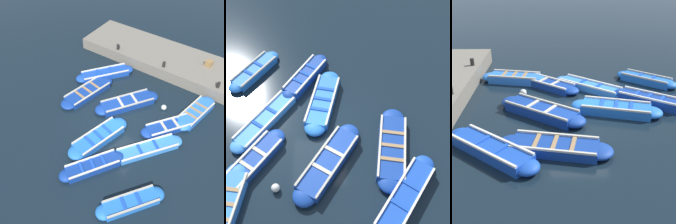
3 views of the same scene
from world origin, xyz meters
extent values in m
plane|color=black|center=(0.00, 0.00, 0.00)|extent=(120.00, 120.00, 0.00)
cube|color=blue|center=(-3.51, -2.96, 0.17)|extent=(2.40, 2.03, 0.33)
ellipsoid|color=blue|center=(-4.48, -2.26, 0.17)|extent=(1.00, 1.00, 0.33)
ellipsoid|color=blue|center=(-2.54, -3.66, 0.17)|extent=(1.00, 1.00, 0.33)
cube|color=#B2AD9E|center=(-3.71, -3.24, 0.37)|extent=(1.95, 1.44, 0.07)
cube|color=#B2AD9E|center=(-3.31, -2.68, 0.37)|extent=(1.95, 1.44, 0.07)
cube|color=#1947B7|center=(-3.79, -2.76, 0.35)|extent=(0.51, 0.63, 0.04)
cube|color=#1947B7|center=(-3.23, -3.16, 0.35)|extent=(0.51, 0.63, 0.04)
cube|color=navy|center=(1.30, -2.40, 0.16)|extent=(2.52, 2.14, 0.32)
ellipsoid|color=navy|center=(0.29, -1.67, 0.16)|extent=(1.07, 1.06, 0.32)
ellipsoid|color=navy|center=(2.32, -3.14, 0.16)|extent=(1.07, 1.06, 0.32)
cube|color=silver|center=(1.09, -2.70, 0.35)|extent=(2.04, 1.51, 0.07)
cube|color=silver|center=(1.52, -2.11, 0.35)|extent=(2.04, 1.51, 0.07)
cube|color=beige|center=(1.02, -2.20, 0.34)|extent=(0.54, 0.66, 0.04)
cube|color=beige|center=(1.59, -2.61, 0.34)|extent=(0.54, 0.66, 0.04)
cube|color=blue|center=(3.05, -3.17, 0.19)|extent=(2.59, 1.36, 0.38)
ellipsoid|color=blue|center=(1.84, -2.95, 0.19)|extent=(1.03, 1.00, 0.38)
ellipsoid|color=blue|center=(4.26, -3.39, 0.19)|extent=(1.03, 1.00, 0.38)
cube|color=beige|center=(2.97, -3.59, 0.42)|extent=(2.39, 0.51, 0.07)
cube|color=beige|center=(3.13, -2.75, 0.42)|extent=(2.39, 0.51, 0.07)
cube|color=#9E7A51|center=(2.53, -3.08, 0.40)|extent=(0.28, 0.83, 0.04)
cube|color=#9E7A51|center=(3.05, -3.17, 0.40)|extent=(0.28, 0.83, 0.04)
cube|color=#9E7A51|center=(3.57, -3.26, 0.40)|extent=(0.28, 0.83, 0.04)
cube|color=navy|center=(-3.02, -0.53, 0.19)|extent=(2.55, 2.01, 0.38)
ellipsoid|color=navy|center=(-4.09, 0.15, 0.19)|extent=(0.99, 0.99, 0.38)
ellipsoid|color=navy|center=(-1.96, -1.21, 0.19)|extent=(0.99, 0.99, 0.38)
cube|color=silver|center=(-3.21, -0.82, 0.42)|extent=(2.13, 1.40, 0.07)
cube|color=silver|center=(-2.84, -0.24, 0.42)|extent=(2.13, 1.40, 0.07)
cube|color=#1947B7|center=(-3.48, -0.24, 0.40)|extent=(0.48, 0.64, 0.04)
cube|color=#1947B7|center=(-3.02, -0.53, 0.40)|extent=(0.48, 0.64, 0.04)
cube|color=#1947B7|center=(-2.57, -0.82, 0.40)|extent=(0.48, 0.64, 0.04)
cube|color=navy|center=(1.53, 0.42, 0.19)|extent=(3.07, 2.49, 0.39)
ellipsoid|color=navy|center=(0.26, 1.27, 0.19)|extent=(1.25, 1.24, 0.39)
ellipsoid|color=navy|center=(2.80, -0.42, 0.19)|extent=(1.25, 1.24, 0.39)
cube|color=#B2AD9E|center=(1.28, 0.06, 0.42)|extent=(2.53, 1.72, 0.07)
cube|color=#B2AD9E|center=(1.77, 0.79, 0.42)|extent=(2.53, 1.72, 0.07)
cube|color=beige|center=(1.17, 0.66, 0.41)|extent=(0.59, 0.78, 0.04)
cube|color=beige|center=(1.89, 0.18, 0.41)|extent=(0.59, 0.78, 0.04)
cube|color=navy|center=(0.97, 2.94, 0.16)|extent=(3.01, 1.54, 0.32)
ellipsoid|color=navy|center=(-0.44, 3.20, 0.16)|extent=(1.15, 1.12, 0.32)
ellipsoid|color=navy|center=(2.38, 2.68, 0.16)|extent=(1.15, 1.12, 0.32)
cube|color=beige|center=(0.88, 2.47, 0.36)|extent=(2.78, 0.59, 0.07)
cube|color=beige|center=(1.06, 3.41, 0.36)|extent=(2.78, 0.59, 0.07)
cube|color=#9E7A51|center=(0.37, 3.05, 0.34)|extent=(0.30, 0.93, 0.04)
cube|color=#9E7A51|center=(0.97, 2.94, 0.34)|extent=(0.30, 0.93, 0.04)
cube|color=#9E7A51|center=(1.57, 2.83, 0.34)|extent=(0.30, 0.93, 0.04)
cube|color=blue|center=(-1.48, 0.26, 0.18)|extent=(2.91, 1.61, 0.36)
ellipsoid|color=blue|center=(-2.82, 0.59, 0.18)|extent=(1.12, 1.10, 0.36)
ellipsoid|color=blue|center=(-0.14, -0.07, 0.18)|extent=(1.12, 1.10, 0.36)
cube|color=beige|center=(-1.59, -0.18, 0.40)|extent=(2.64, 0.72, 0.07)
cube|color=beige|center=(-1.37, 0.70, 0.40)|extent=(2.64, 0.72, 0.07)
cube|color=#1947B7|center=(-2.05, 0.40, 0.38)|extent=(0.34, 0.87, 0.04)
cube|color=#1947B7|center=(-1.48, 0.26, 0.38)|extent=(0.34, 0.87, 0.04)
cube|color=#1947B7|center=(-0.91, 0.12, 0.38)|extent=(0.34, 0.87, 0.04)
cube|color=#3884E0|center=(-0.64, -2.16, 0.14)|extent=(2.96, 2.45, 0.29)
ellipsoid|color=#3884E0|center=(-1.89, -1.25, 0.14)|extent=(1.03, 1.02, 0.29)
ellipsoid|color=#3884E0|center=(0.61, -3.07, 0.14)|extent=(1.03, 1.02, 0.29)
cube|color=silver|center=(-0.85, -2.45, 0.32)|extent=(2.49, 1.85, 0.07)
cube|color=silver|center=(-0.43, -1.88, 0.32)|extent=(2.49, 1.85, 0.07)
cube|color=#1947B7|center=(-0.99, -1.90, 0.31)|extent=(0.52, 0.64, 0.04)
cube|color=#1947B7|center=(-0.29, -2.42, 0.31)|extent=(0.52, 0.64, 0.04)
cube|color=#1947B7|center=(3.01, 3.10, 0.18)|extent=(2.97, 2.53, 0.37)
ellipsoid|color=#1947B7|center=(1.79, 4.02, 0.18)|extent=(1.14, 1.14, 0.37)
ellipsoid|color=#1947B7|center=(4.23, 2.18, 0.18)|extent=(1.14, 1.14, 0.37)
cube|color=silver|center=(2.77, 2.78, 0.40)|extent=(2.44, 1.86, 0.07)
cube|color=silver|center=(3.25, 3.41, 0.40)|extent=(2.44, 1.86, 0.07)
cube|color=#1947B7|center=(2.67, 3.36, 0.39)|extent=(0.57, 0.70, 0.04)
cube|color=#1947B7|center=(3.36, 2.84, 0.39)|extent=(0.57, 0.70, 0.04)
cube|color=slate|center=(6.56, 0.00, 0.38)|extent=(3.50, 12.82, 0.77)
cylinder|color=black|center=(5.16, -3.53, 0.94)|extent=(0.20, 0.20, 0.35)
cylinder|color=black|center=(5.16, 0.00, 0.94)|extent=(0.20, 0.20, 0.35)
cylinder|color=black|center=(5.16, 3.53, 0.94)|extent=(0.20, 0.20, 0.35)
cube|color=olive|center=(6.87, -2.32, 0.97)|extent=(0.47, 0.47, 0.40)
sphere|color=silver|center=(2.45, -1.49, 0.16)|extent=(0.31, 0.31, 0.31)
camera|label=1|loc=(-7.98, -5.09, 10.90)|focal=42.00mm
camera|label=2|loc=(7.22, 0.56, 10.71)|focal=50.00mm
camera|label=3|loc=(0.79, 11.48, 5.91)|focal=50.00mm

